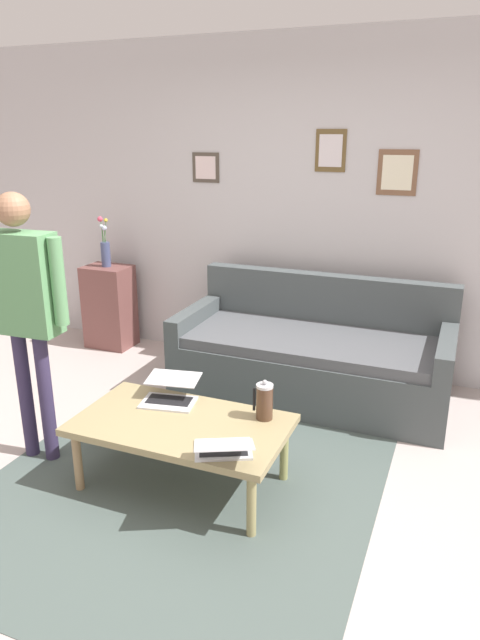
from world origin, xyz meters
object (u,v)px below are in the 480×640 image
laptop_center (170,394)px  side_shelf (110,307)px  french_press (264,401)px  couch (313,357)px  coffee_table (181,428)px  person_standing (23,296)px  laptop_left (224,448)px  flower_vase (105,250)px

laptop_center → side_shelf: size_ratio=0.49×
french_press → couch: bearing=-87.8°
coffee_table → person_standing: bearing=3.7°
laptop_left → french_press: french_press is taller
laptop_left → flower_vase: flower_vase is taller
laptop_left → french_press: bearing=-97.5°
person_standing → couch: bearing=-131.2°
laptop_left → laptop_center: 0.70m
laptop_center → person_standing: size_ratio=0.23×
couch → flower_vase: 2.17m
laptop_center → person_standing: (0.78, 0.28, 0.60)m
side_shelf → person_standing: person_standing is taller
couch → side_shelf: size_ratio=2.64×
laptop_center → side_shelf: bearing=-46.1°
coffee_table → laptop_center: (0.18, -0.21, 0.08)m
flower_vase → french_press: bearing=143.5°
coffee_table → side_shelf: side_shelf is taller
person_standing → laptop_center: bearing=-160.6°
laptop_left → laptop_center: size_ratio=1.13×
couch → french_press: couch is taller
laptop_center → flower_vase: 2.22m
coffee_table → person_standing: 1.19m
coffee_table → laptop_left: size_ratio=2.82×
couch → laptop_left: couch is taller
coffee_table → french_press: bearing=-153.1°
couch → laptop_left: 1.71m
french_press → side_shelf: 2.63m
side_shelf → flower_vase: size_ratio=1.67×
couch → side_shelf: (2.06, -0.31, 0.08)m
couch → flower_vase: flower_vase is taller
couch → laptop_center: size_ratio=5.41×
laptop_left → side_shelf: side_shelf is taller
couch → person_standing: person_standing is taller
couch → side_shelf: 2.08m
laptop_center → french_press: 0.61m
side_shelf → french_press: bearing=143.5°
coffee_table → laptop_left: 0.44m
side_shelf → coffee_table: bearing=133.6°
couch → french_press: 1.27m
couch → coffee_table: size_ratio=1.70×
couch → person_standing: 2.17m
french_press → side_shelf: side_shelf is taller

